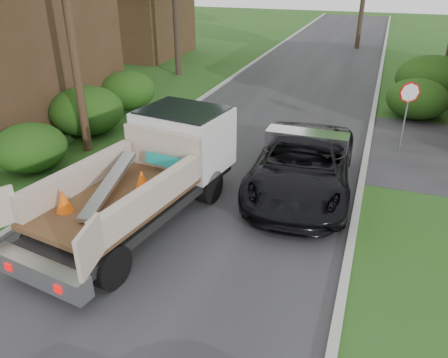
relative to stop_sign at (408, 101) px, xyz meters
name	(u,v)px	position (x,y,z in m)	size (l,w,h in m)	color
ground	(160,259)	(-5.20, -9.00, -1.78)	(120.00, 120.00, 0.00)	#264D16
road	(269,124)	(-5.20, 1.00, -1.77)	(8.00, 90.00, 0.02)	#28282B
curb_left	(181,113)	(-9.30, 1.00, -1.72)	(0.20, 90.00, 0.12)	#9E9E99
curb_right	(370,134)	(-1.10, 1.00, -1.72)	(0.20, 90.00, 0.12)	#9E9E99
stop_sign	(408,101)	(0.00, 0.00, 0.00)	(0.71, 0.32, 2.48)	slate
house_left_far	(131,10)	(-18.70, 13.00, 1.27)	(7.56, 7.56, 6.00)	#3C2A18
hedge_left_a	(30,147)	(-11.40, -6.00, -1.01)	(2.34, 2.34, 1.53)	#163D0E
hedge_left_b	(87,111)	(-11.70, -2.50, -0.84)	(2.86, 2.86, 1.87)	#163D0E
hedge_left_c	(127,90)	(-12.00, 1.00, -0.93)	(2.60, 2.60, 1.70)	#163D0E
hedge_right_a	(417,99)	(0.60, 4.00, -0.93)	(2.60, 2.60, 1.70)	#163D0E
hedge_right_b	(432,79)	(1.30, 7.00, -0.67)	(3.38, 3.38, 2.21)	#163D0E
flatbed_truck	(159,163)	(-6.24, -6.83, -0.41)	(3.69, 6.95, 2.51)	black
black_pickup	(302,165)	(-2.80, -4.50, -0.94)	(2.78, 6.04, 1.68)	black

